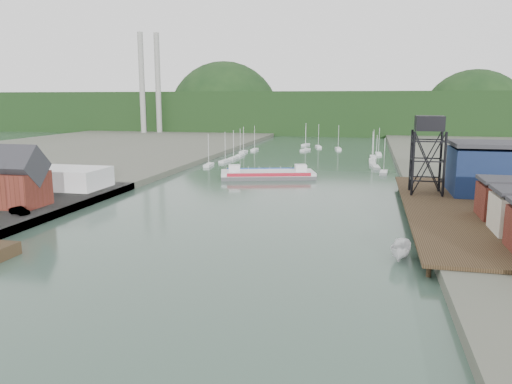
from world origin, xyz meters
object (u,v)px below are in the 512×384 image
at_px(harbor_building, 11,183).
at_px(chain_ferry, 268,174).
at_px(lift_tower, 429,128).
at_px(motorboat, 401,251).

relative_size(harbor_building, chain_ferry, 0.44).
height_order(lift_tower, chain_ferry, lift_tower).
bearing_deg(chain_ferry, lift_tower, -50.02).
xyz_separation_m(harbor_building, lift_tower, (77.00, 28.00, 9.56)).
bearing_deg(harbor_building, motorboat, -9.75).
bearing_deg(lift_tower, harbor_building, -160.02).
distance_m(lift_tower, motorboat, 43.10).
height_order(harbor_building, chain_ferry, harbor_building).
relative_size(harbor_building, motorboat, 1.86).
bearing_deg(lift_tower, motorboat, -99.88).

